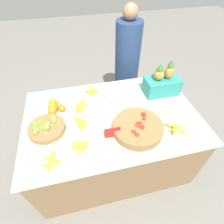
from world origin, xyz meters
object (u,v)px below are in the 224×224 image
at_px(metal_bowl, 118,94).
at_px(price_sign, 112,133).
at_px(lime_bowl, 46,128).
at_px(produce_crate, 162,83).
at_px(vendor_person, 127,68).
at_px(tomato_basket, 138,128).

distance_m(metal_bowl, price_sign, 0.57).
height_order(lime_bowl, produce_crate, produce_crate).
xyz_separation_m(produce_crate, vendor_person, (-0.17, 0.74, -0.22)).
xyz_separation_m(tomato_basket, vendor_person, (0.27, 1.21, -0.13)).
bearing_deg(metal_bowl, vendor_person, 65.13).
height_order(price_sign, vendor_person, vendor_person).
xyz_separation_m(price_sign, vendor_person, (0.50, 1.23, -0.15)).
bearing_deg(metal_bowl, lime_bowl, -156.59).
xyz_separation_m(tomato_basket, produce_crate, (0.43, 0.47, 0.08)).
bearing_deg(tomato_basket, price_sign, -175.61).
bearing_deg(lime_bowl, metal_bowl, 23.41).
height_order(metal_bowl, vendor_person, vendor_person).
height_order(metal_bowl, price_sign, price_sign).
bearing_deg(price_sign, tomato_basket, 6.72).
bearing_deg(price_sign, produce_crate, 38.42).
bearing_deg(vendor_person, lime_bowl, -136.55).
bearing_deg(metal_bowl, produce_crate, -5.75).
distance_m(tomato_basket, metal_bowl, 0.52).
height_order(lime_bowl, vendor_person, vendor_person).
relative_size(lime_bowl, produce_crate, 0.82).
bearing_deg(produce_crate, metal_bowl, 174.25).
bearing_deg(tomato_basket, lime_bowl, 166.37).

